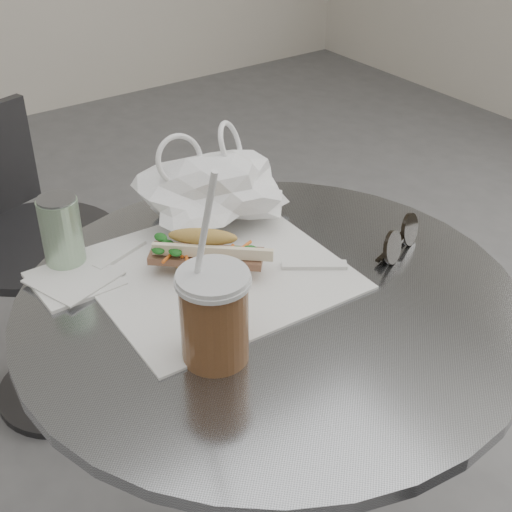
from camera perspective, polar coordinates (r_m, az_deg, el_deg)
cafe_table at (r=1.25m, az=0.99°, el=-13.50°), size 0.76×0.76×0.74m
chair_far at (r=1.87m, az=-17.25°, el=-2.15°), size 0.41×0.44×0.76m
sandwich_paper at (r=1.12m, az=-3.33°, el=-1.21°), size 0.38×0.36×0.00m
banh_mi at (r=1.10m, az=-4.09°, el=0.29°), size 0.21×0.21×0.07m
iced_coffee at (r=0.92m, az=-3.37°, el=-4.74°), size 0.10×0.10×0.28m
sunglasses at (r=1.18m, az=11.39°, el=1.23°), size 0.12×0.07×0.05m
plastic_bag at (r=1.22m, az=-3.38°, el=5.14°), size 0.30×0.27×0.12m
napkin_stack at (r=1.13m, az=-14.36°, el=-1.77°), size 0.14×0.14×0.01m
drink_can at (r=1.14m, az=-15.29°, el=1.82°), size 0.06×0.06×0.12m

